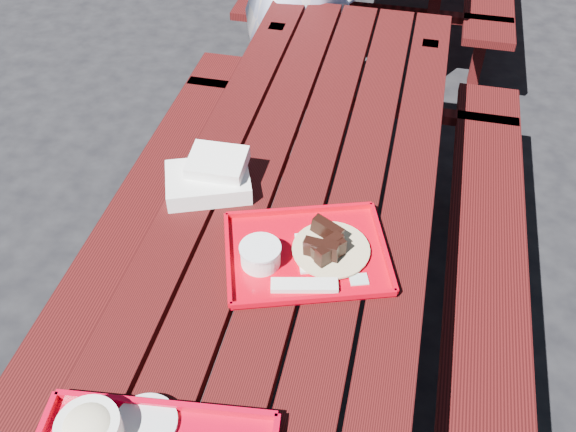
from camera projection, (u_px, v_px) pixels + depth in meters
The scene contains 4 objects.
ground at pixel (297, 350), 2.32m from camera, with size 60.00×60.00×0.00m, color black.
picnic_table_near at pixel (299, 244), 1.94m from camera, with size 1.41×2.40×0.75m.
far_tray at pixel (304, 253), 1.62m from camera, with size 0.49×0.43×0.07m.
white_cloth at pixel (211, 177), 1.81m from camera, with size 0.28×0.24×0.10m.
Camera 1 is at (0.26, -1.31, 1.97)m, focal length 40.00 mm.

